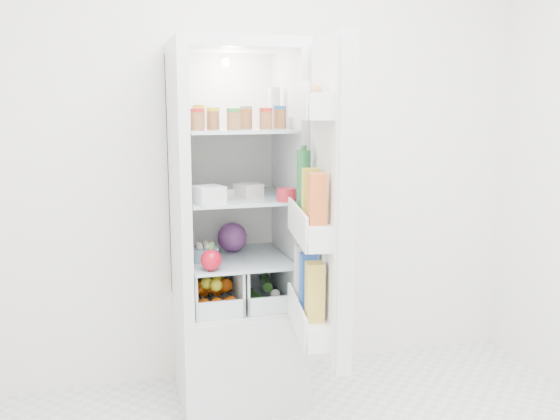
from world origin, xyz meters
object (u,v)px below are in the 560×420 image
object	(u,v)px
refrigerator	(235,270)
red_cabbage	(232,237)
mushroom_bowl	(205,254)
fridge_door	(324,205)

from	to	relation	value
refrigerator	red_cabbage	world-z (taller)	refrigerator
refrigerator	red_cabbage	xyz separation A→B (m)	(0.00, 0.05, 0.16)
refrigerator	mushroom_bowl	bearing A→B (deg)	-150.23
red_cabbage	fridge_door	distance (m)	0.78
fridge_door	red_cabbage	bearing A→B (deg)	28.86
refrigerator	fridge_door	size ratio (longest dim) A/B	1.38
red_cabbage	mushroom_bowl	world-z (taller)	red_cabbage
refrigerator	mushroom_bowl	distance (m)	0.22
refrigerator	mushroom_bowl	xyz separation A→B (m)	(-0.17, -0.09, 0.12)
red_cabbage	fridge_door	bearing A→B (deg)	-69.50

